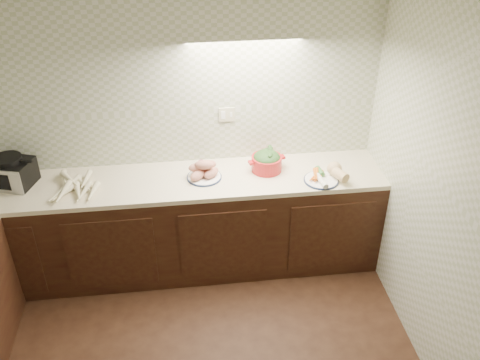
{
  "coord_description": "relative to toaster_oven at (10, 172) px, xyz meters",
  "views": [
    {
      "loc": [
        0.17,
        -2.17,
        3.23
      ],
      "look_at": [
        0.59,
        1.25,
        1.02
      ],
      "focal_mm": 40.0,
      "sensor_mm": 36.0,
      "label": 1
    }
  ],
  "objects": [
    {
      "name": "room",
      "position": [
        1.19,
        -1.6,
        0.61
      ],
      "size": [
        3.6,
        3.6,
        2.6
      ],
      "color": "black",
      "rests_on": "ground"
    },
    {
      "name": "veg_plate",
      "position": [
        2.51,
        -0.23,
        -0.07
      ],
      "size": [
        0.36,
        0.35,
        0.13
      ],
      "rotation": [
        0.0,
        0.0,
        0.29
      ],
      "color": "#152141",
      "rests_on": "counter"
    },
    {
      "name": "parsnip_pile",
      "position": [
        0.57,
        -0.11,
        -0.08
      ],
      "size": [
        0.43,
        0.44,
        0.07
      ],
      "color": "beige",
      "rests_on": "counter"
    },
    {
      "name": "onion_bowl",
      "position": [
        1.52,
        0.02,
        -0.08
      ],
      "size": [
        0.13,
        0.13,
        0.1
      ],
      "color": "black",
      "rests_on": "counter"
    },
    {
      "name": "counter",
      "position": [
        0.51,
        -0.92,
        -0.56
      ],
      "size": [
        3.6,
        3.6,
        0.9
      ],
      "color": "black",
      "rests_on": "ground"
    },
    {
      "name": "toaster_oven",
      "position": [
        0.0,
        0.0,
        0.0
      ],
      "size": [
        0.41,
        0.36,
        0.25
      ],
      "rotation": [
        0.0,
        0.0,
        -0.32
      ],
      "color": "black",
      "rests_on": "counter"
    },
    {
      "name": "dutch_oven",
      "position": [
        2.05,
        -0.04,
        -0.03
      ],
      "size": [
        0.32,
        0.3,
        0.18
      ],
      "rotation": [
        0.0,
        0.0,
        0.23
      ],
      "color": "#B41B1D",
      "rests_on": "counter"
    },
    {
      "name": "sweet_potato_plate",
      "position": [
        1.52,
        -0.09,
        -0.06
      ],
      "size": [
        0.29,
        0.28,
        0.17
      ],
      "rotation": [
        0.0,
        0.0,
        0.28
      ],
      "color": "#152141",
      "rests_on": "counter"
    }
  ]
}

